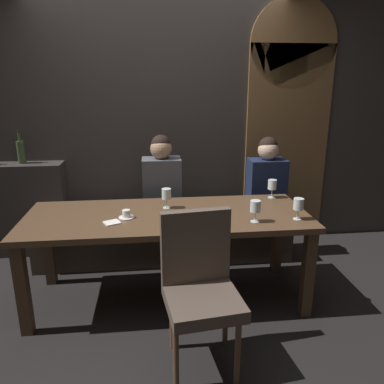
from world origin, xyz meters
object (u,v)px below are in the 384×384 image
Objects in this scene: wine_glass_near_left at (298,205)px; wine_glass_far_left at (272,185)px; diner_redhead at (162,180)px; wine_glass_end_left at (166,195)px; dining_table at (168,224)px; chair_near_side at (200,281)px; espresso_cup at (126,215)px; wine_glass_end_right at (255,207)px; wine_bottle_pale_label at (21,151)px; diner_bearded at (267,178)px; banquette_bench at (165,238)px.

wine_glass_far_left is (-0.02, 0.55, 0.00)m from wine_glass_near_left.
diner_redhead is 4.96× the size of wine_glass_end_left.
chair_near_side reaches higher than dining_table.
chair_near_side reaches higher than wine_glass_far_left.
diner_redhead is at bearing 91.75° from wine_glass_end_left.
wine_glass_far_left is at bearing 19.02° from dining_table.
wine_glass_end_right is at bearing -11.00° from espresso_cup.
wine_bottle_pale_label is at bearing 164.42° from diner_redhead.
wine_glass_end_left reaches higher than dining_table.
diner_bearded is 0.40m from wine_glass_far_left.
wine_glass_end_right is at bearing -55.98° from banquette_bench.
wine_glass_end_left is at bearing -33.45° from wine_bottle_pale_label.
wine_bottle_pale_label is (-1.37, 0.38, 0.24)m from diner_redhead.
banquette_bench is 15.24× the size of wine_glass_near_left.
espresso_cup is (-1.33, -0.77, -0.05)m from diner_bearded.
wine_bottle_pale_label reaches higher than diner_bearded.
diner_bearded is 4.71× the size of wine_glass_end_right.
wine_glass_far_left is at bearing 92.57° from wine_glass_near_left.
diner_redhead is 4.96× the size of wine_glass_far_left.
espresso_cup is (-0.31, -0.05, 0.11)m from dining_table.
banquette_bench is 3.24× the size of diner_bearded.
dining_table is 2.85× the size of diner_bearded.
chair_near_side is 1.69m from diner_bearded.
espresso_cup is (-0.48, 0.67, 0.21)m from chair_near_side.
wine_glass_near_left is 1.29m from espresso_cup.
wine_bottle_pale_label is (-1.39, 0.36, 0.84)m from banquette_bench.
wine_glass_far_left is 1.31m from espresso_cup.
wine_glass_end_right is 0.64m from wine_glass_far_left.
wine_glass_end_left is 0.96m from wine_glass_far_left.
wine_bottle_pale_label reaches higher than espresso_cup.
wine_bottle_pale_label is at bearing 146.55° from wine_glass_end_left.
diner_redhead is 2.49× the size of wine_bottle_pale_label.
chair_near_side is 5.98× the size of wine_glass_far_left.
banquette_bench is at bearing 124.02° from wine_glass_end_right.
banquette_bench is 15.24× the size of wine_glass_far_left.
dining_table is 2.71× the size of diner_redhead.
wine_glass_far_left is (0.94, 0.32, 0.20)m from dining_table.
wine_glass_far_left reaches higher than banquette_bench.
wine_glass_near_left reaches higher than banquette_bench.
wine_bottle_pale_label is (-2.40, 0.34, 0.26)m from diner_bearded.
diner_redhead is at bearing 91.70° from dining_table.
dining_table is 1.01m from wine_glass_near_left.
diner_redhead is at bearing -177.81° from diner_bearded.
dining_table is at bearing -90.00° from banquette_bench.
diner_bearded is 4.71× the size of wine_glass_far_left.
wine_glass_end_left is (-0.17, 0.87, 0.29)m from chair_near_side.
chair_near_side is at bearing -134.17° from wine_glass_end_right.
dining_table is 0.34m from espresso_cup.
wine_glass_near_left is at bearing -42.44° from diner_redhead.
wine_glass_far_left is at bearing 16.72° from espresso_cup.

